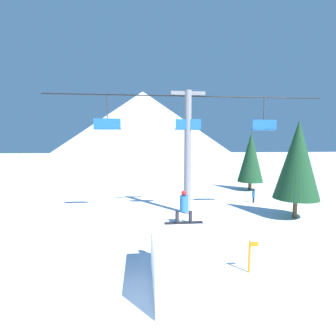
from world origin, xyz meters
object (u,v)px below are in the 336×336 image
at_px(pine_tree_near, 297,160).
at_px(distant_skier, 254,195).
at_px(trail_marker, 250,256).
at_px(snow_ramp, 182,261).
at_px(snowboarder, 184,207).

height_order(pine_tree_near, distant_skier, pine_tree_near).
bearing_deg(pine_tree_near, trail_marker, -131.89).
relative_size(trail_marker, distant_skier, 1.04).
xyz_separation_m(snow_ramp, snowboarder, (0.24, 1.07, 1.65)).
xyz_separation_m(trail_marker, distant_skier, (5.25, 11.42, -0.03)).
relative_size(snow_ramp, trail_marker, 2.59).
bearing_deg(distant_skier, snow_ramp, -123.55).
bearing_deg(pine_tree_near, distant_skier, 101.14).
distance_m(snow_ramp, pine_tree_near, 12.22).
distance_m(snowboarder, trail_marker, 3.30).
distance_m(snowboarder, distant_skier, 13.83).
bearing_deg(pine_tree_near, snow_ramp, -139.55).
bearing_deg(snowboarder, trail_marker, -5.01).
bearing_deg(snowboarder, snow_ramp, -102.66).
distance_m(pine_tree_near, distant_skier, 5.70).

